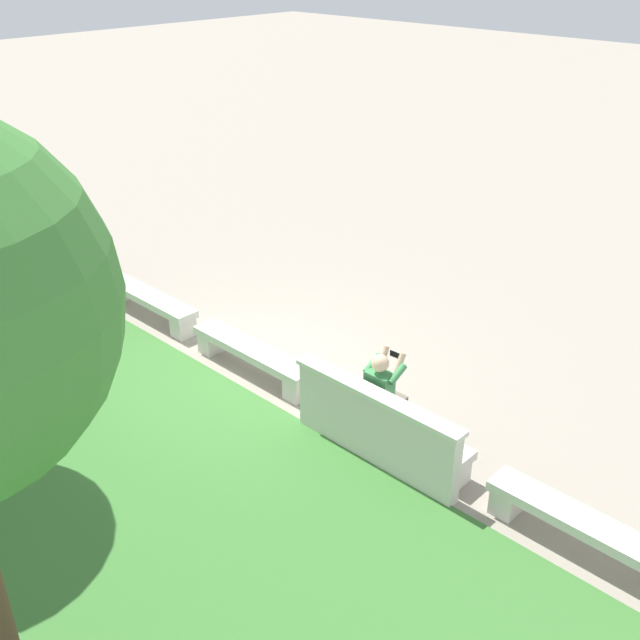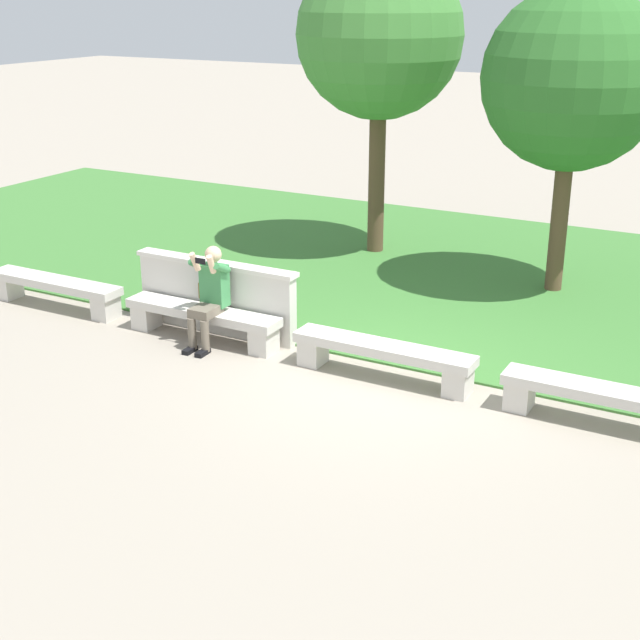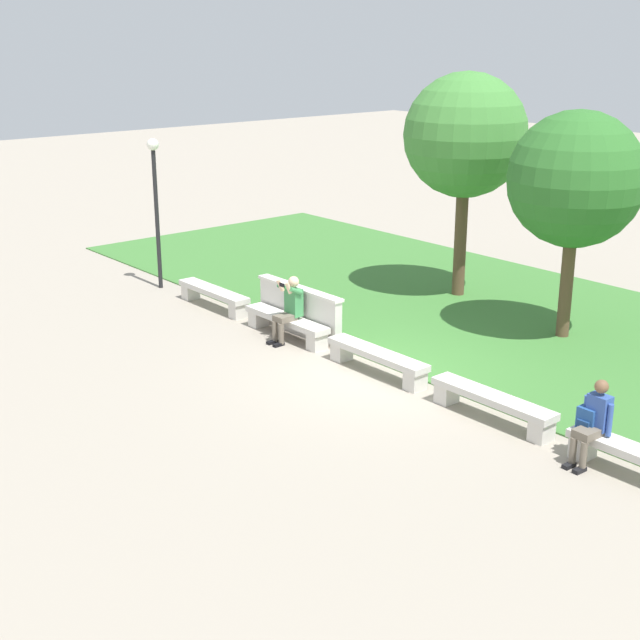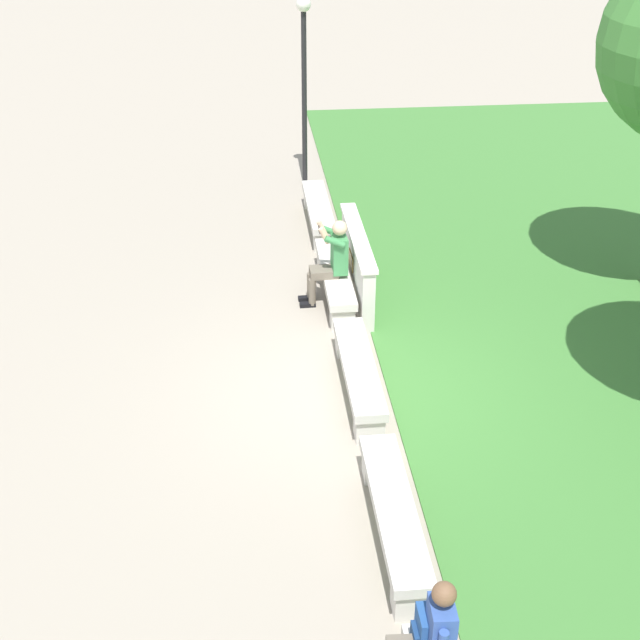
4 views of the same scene
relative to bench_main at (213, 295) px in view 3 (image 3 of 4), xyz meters
name	(u,v)px [view 3 (image 3 of 4)]	position (x,y,z in m)	size (l,w,h in m)	color
ground_plane	(377,374)	(5.31, 0.00, -0.31)	(80.00, 80.00, 0.00)	gray
grass_strip	(526,324)	(5.31, 4.38, -0.29)	(24.90, 8.00, 0.03)	#3D7533
bench_main	(213,295)	(0.00, 0.00, 0.00)	(2.28, 0.40, 0.45)	beige
bench_near	(287,323)	(2.65, 0.00, 0.00)	(2.28, 0.40, 0.45)	beige
bench_mid	(377,358)	(5.31, 0.00, 0.00)	(2.28, 0.40, 0.45)	beige
bench_far	(492,403)	(7.96, 0.00, 0.00)	(2.28, 0.40, 0.45)	beige
backrest_wall_with_plaque	(299,310)	(2.65, 0.34, 0.21)	(2.48, 0.24, 1.01)	beige
person_photographer	(289,306)	(2.85, -0.08, 0.43)	(0.48, 0.73, 1.32)	black
person_distant	(594,420)	(9.82, -0.07, 0.36)	(0.48, 0.68, 1.26)	black
backpack	(587,420)	(9.70, -0.03, 0.32)	(0.28, 0.24, 0.43)	#234C8C
tree_behind_wall	(466,136)	(2.86, 4.96, 3.39)	(2.78, 2.78, 5.12)	brown
tree_left_background	(576,180)	(6.24, 4.31, 2.89)	(2.65, 2.65, 4.54)	brown
lamp_post	(155,191)	(-2.23, -0.05, 2.06)	(0.28, 0.28, 3.58)	black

